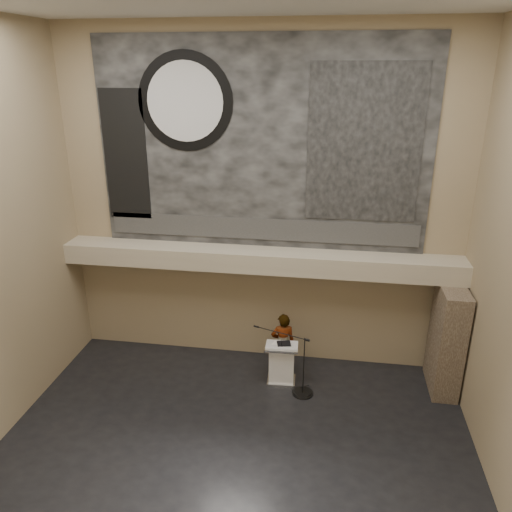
# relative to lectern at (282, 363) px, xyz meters

# --- Properties ---
(floor) EXTENTS (10.00, 10.00, 0.00)m
(floor) POSITION_rel_lectern_xyz_m (-0.72, -2.73, -0.55)
(floor) COLOR black
(floor) RESTS_ON ground
(wall_back) EXTENTS (10.00, 0.02, 8.50)m
(wall_back) POSITION_rel_lectern_xyz_m (-0.72, 1.27, 3.70)
(wall_back) COLOR #907D5B
(wall_back) RESTS_ON floor
(wall_front) EXTENTS (10.00, 0.02, 8.50)m
(wall_front) POSITION_rel_lectern_xyz_m (-0.72, -6.73, 3.70)
(wall_front) COLOR #907D5B
(wall_front) RESTS_ON floor
(soffit) EXTENTS (10.00, 0.80, 0.50)m
(soffit) POSITION_rel_lectern_xyz_m (-0.72, 0.87, 2.40)
(soffit) COLOR tan
(soffit) RESTS_ON wall_back
(sprinkler_left) EXTENTS (0.04, 0.04, 0.06)m
(sprinkler_left) POSITION_rel_lectern_xyz_m (-2.32, 0.82, 2.12)
(sprinkler_left) COLOR #B2893D
(sprinkler_left) RESTS_ON soffit
(sprinkler_right) EXTENTS (0.04, 0.04, 0.06)m
(sprinkler_right) POSITION_rel_lectern_xyz_m (1.18, 0.82, 2.12)
(sprinkler_right) COLOR #B2893D
(sprinkler_right) RESTS_ON soffit
(banner) EXTENTS (8.00, 0.05, 5.00)m
(banner) POSITION_rel_lectern_xyz_m (-0.72, 1.24, 5.15)
(banner) COLOR black
(banner) RESTS_ON wall_back
(banner_text_strip) EXTENTS (7.76, 0.02, 0.55)m
(banner_text_strip) POSITION_rel_lectern_xyz_m (-0.72, 1.20, 3.10)
(banner_text_strip) COLOR #2F2F2F
(banner_text_strip) RESTS_ON banner
(banner_clock_rim) EXTENTS (2.30, 0.02, 2.30)m
(banner_clock_rim) POSITION_rel_lectern_xyz_m (-2.52, 1.20, 6.15)
(banner_clock_rim) COLOR black
(banner_clock_rim) RESTS_ON banner
(banner_clock_face) EXTENTS (1.84, 0.02, 1.84)m
(banner_clock_face) POSITION_rel_lectern_xyz_m (-2.52, 1.18, 6.15)
(banner_clock_face) COLOR silver
(banner_clock_face) RESTS_ON banner
(banner_building_print) EXTENTS (2.60, 0.02, 3.60)m
(banner_building_print) POSITION_rel_lectern_xyz_m (1.68, 1.20, 5.25)
(banner_building_print) COLOR black
(banner_building_print) RESTS_ON banner
(banner_brick_print) EXTENTS (1.10, 0.02, 3.20)m
(banner_brick_print) POSITION_rel_lectern_xyz_m (-4.12, 1.20, 4.85)
(banner_brick_print) COLOR black
(banner_brick_print) RESTS_ON banner
(stone_pier) EXTENTS (0.60, 1.40, 2.70)m
(stone_pier) POSITION_rel_lectern_xyz_m (3.93, 0.42, 0.80)
(stone_pier) COLOR #47382B
(stone_pier) RESTS_ON floor
(lectern) EXTENTS (0.81, 0.60, 1.14)m
(lectern) POSITION_rel_lectern_xyz_m (0.00, 0.00, 0.00)
(lectern) COLOR silver
(lectern) RESTS_ON floor
(binder) EXTENTS (0.38, 0.33, 0.04)m
(binder) POSITION_rel_lectern_xyz_m (0.05, -0.01, 0.56)
(binder) COLOR black
(binder) RESTS_ON lectern
(papers) EXTENTS (0.31, 0.35, 0.00)m
(papers) POSITION_rel_lectern_xyz_m (-0.15, -0.06, 0.55)
(papers) COLOR white
(papers) RESTS_ON lectern
(speaker_person) EXTENTS (0.69, 0.53, 1.68)m
(speaker_person) POSITION_rel_lectern_xyz_m (-0.02, 0.47, 0.29)
(speaker_person) COLOR silver
(speaker_person) RESTS_ON floor
(mic_stand) EXTENTS (1.54, 0.72, 1.55)m
(mic_stand) POSITION_rel_lectern_xyz_m (0.52, -0.37, -0.31)
(mic_stand) COLOR black
(mic_stand) RESTS_ON floor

